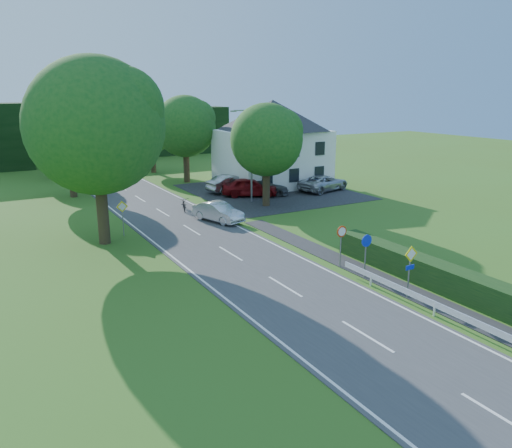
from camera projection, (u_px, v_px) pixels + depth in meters
ground at (504, 420)px, 14.87m from camera, size 160.00×160.00×0.00m
road at (216, 245)px, 31.62m from camera, size 7.00×80.00×0.04m
parking_pad at (271, 192)px, 48.28m from camera, size 14.00×16.00×0.04m
line_edge_left at (167, 253)px, 30.06m from camera, size 0.12×80.00×0.01m
line_edge_right at (260, 237)px, 33.18m from camera, size 0.12×80.00×0.01m
line_centre at (216, 245)px, 31.62m from camera, size 0.12×80.00×0.01m
tree_main at (98, 153)px, 30.59m from camera, size 9.40×9.40×11.64m
tree_left_far at (69, 150)px, 44.87m from camera, size 7.00×7.00×8.58m
tree_right_far at (186, 139)px, 52.24m from camera, size 7.40×7.40×9.09m
tree_left_back at (55, 141)px, 55.23m from camera, size 6.60×6.60×8.07m
tree_right_back at (152, 141)px, 58.66m from camera, size 6.20×6.20×7.56m
tree_right_mid at (266, 155)px, 41.30m from camera, size 7.00×7.00×8.58m
treeline_right at (130, 133)px, 73.10m from camera, size 30.00×5.00×7.00m
house_white at (272, 142)px, 50.61m from camera, size 10.60×8.40×8.60m
streetlight at (250, 151)px, 42.72m from camera, size 2.03×0.18×8.00m
sign_priority_right at (410, 262)px, 23.16m from camera, size 0.78×0.09×2.59m
sign_roundabout at (366, 248)px, 25.70m from camera, size 0.64×0.08×2.37m
sign_speed_limit at (341, 236)px, 27.35m from camera, size 0.64×0.11×2.37m
sign_priority_left at (122, 211)px, 33.20m from camera, size 0.78×0.09×2.44m
moving_car at (218, 212)px, 37.15m from camera, size 2.73×4.56×1.42m
motorcycle at (184, 204)px, 40.61m from camera, size 1.33×2.20×1.09m
parked_car_red at (250, 187)px, 45.90m from camera, size 5.40×4.28×1.72m
parked_car_silver_a at (232, 183)px, 47.88m from camera, size 5.16×2.31×1.64m
parked_car_grey at (263, 187)px, 46.57m from camera, size 5.03×4.24×1.38m
parked_car_silver_b at (324, 183)px, 48.44m from camera, size 5.99×3.81×1.54m
parasol at (245, 182)px, 47.90m from camera, size 2.62×2.65×1.96m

